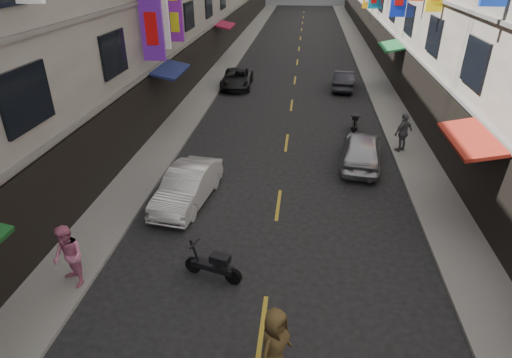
% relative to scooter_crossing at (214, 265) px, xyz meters
% --- Properties ---
extents(sidewalk_left, '(2.00, 90.00, 0.12)m').
position_rel_scooter_crossing_xyz_m(sidewalk_left, '(-4.42, 28.29, -0.38)').
color(sidewalk_left, slate).
rests_on(sidewalk_left, ground).
extents(sidewalk_right, '(2.00, 90.00, 0.12)m').
position_rel_scooter_crossing_xyz_m(sidewalk_right, '(7.58, 28.29, -0.38)').
color(sidewalk_right, slate).
rests_on(sidewalk_right, ground).
extents(street_awnings, '(13.99, 35.20, 0.41)m').
position_rel_scooter_crossing_xyz_m(street_awnings, '(0.32, 12.29, 2.56)').
color(street_awnings, '#154E1E').
rests_on(street_awnings, ground).
extents(lane_markings, '(0.12, 80.20, 0.01)m').
position_rel_scooter_crossing_xyz_m(lane_markings, '(1.58, 25.29, -0.44)').
color(lane_markings, gold).
rests_on(lane_markings, ground).
extents(scooter_crossing, '(1.76, 0.73, 1.14)m').
position_rel_scooter_crossing_xyz_m(scooter_crossing, '(0.00, 0.00, 0.00)').
color(scooter_crossing, black).
rests_on(scooter_crossing, ground).
extents(scooter_far_right, '(0.57, 1.80, 1.14)m').
position_rel_scooter_crossing_xyz_m(scooter_far_right, '(5.05, 12.18, 0.00)').
color(scooter_far_right, black).
rests_on(scooter_far_right, ground).
extents(car_left_mid, '(1.98, 4.28, 1.36)m').
position_rel_scooter_crossing_xyz_m(car_left_mid, '(-1.83, 4.10, 0.24)').
color(car_left_mid, silver).
rests_on(car_left_mid, ground).
extents(car_left_far, '(2.22, 4.45, 1.21)m').
position_rel_scooter_crossing_xyz_m(car_left_far, '(-2.42, 19.94, 0.16)').
color(car_left_far, black).
rests_on(car_left_far, ground).
extents(car_right_mid, '(2.26, 4.45, 1.45)m').
position_rel_scooter_crossing_xyz_m(car_right_mid, '(4.98, 8.19, 0.28)').
color(car_right_mid, '#B7B7BC').
rests_on(car_right_mid, ground).
extents(car_right_far, '(1.79, 4.02, 1.28)m').
position_rel_scooter_crossing_xyz_m(car_right_far, '(5.00, 20.28, 0.20)').
color(car_right_far, '#23232A').
rests_on(car_right_far, ground).
extents(pedestrian_lfar, '(1.11, 1.06, 1.89)m').
position_rel_scooter_crossing_xyz_m(pedestrian_lfar, '(-3.82, -0.84, 0.62)').
color(pedestrian_lfar, pink).
rests_on(pedestrian_lfar, sidewalk_left).
extents(pedestrian_rfar, '(1.22, 1.14, 1.83)m').
position_rel_scooter_crossing_xyz_m(pedestrian_rfar, '(6.98, 9.67, 0.59)').
color(pedestrian_rfar, slate).
rests_on(pedestrian_rfar, sidewalk_right).
extents(pedestrian_crossing, '(1.02, 1.12, 1.90)m').
position_rel_scooter_crossing_xyz_m(pedestrian_crossing, '(1.98, -3.06, 0.51)').
color(pedestrian_crossing, '#513E20').
rests_on(pedestrian_crossing, ground).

